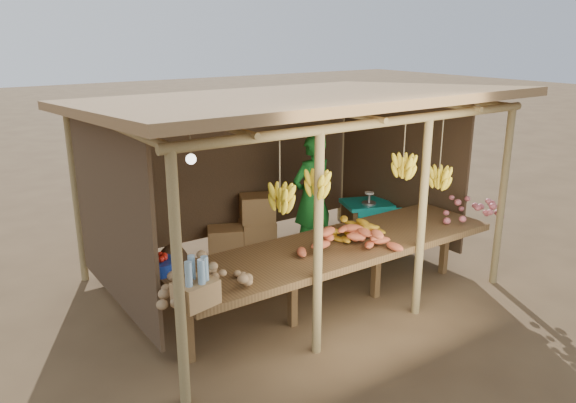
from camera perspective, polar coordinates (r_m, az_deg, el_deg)
ground at (r=7.17m, az=-0.00°, el=-8.05°), size 60.00×60.00×0.00m
stall_structure at (r=6.54m, az=0.21°, el=7.06°), size 4.70×3.50×2.43m
counter at (r=6.19m, az=5.04°, el=-4.87°), size 3.90×1.05×0.80m
potato_heap at (r=5.04m, az=-8.66°, el=-7.23°), size 0.98×0.72×0.36m
sweet_potato_heap at (r=5.83m, az=6.46°, el=-3.75°), size 1.01×0.64×0.36m
onion_heap at (r=7.25m, az=18.16°, el=-0.36°), size 0.92×0.60×0.36m
banana_pile at (r=6.38m, az=7.02°, el=-1.99°), size 0.65×0.49×0.35m
tomato_basin at (r=5.56m, az=-13.10°, el=-6.30°), size 0.35×0.35×0.19m
bottle_box at (r=4.84m, az=-9.38°, el=-8.55°), size 0.39×0.34×0.43m
vendor at (r=7.64m, az=2.46°, el=0.46°), size 0.65×0.44×1.73m
tarp_crate at (r=8.42m, az=7.95°, el=-1.93°), size 0.84×0.78×0.81m
carton_stack at (r=8.04m, az=-4.18°, el=-2.65°), size 1.12×0.54×0.77m
burlap_sacks at (r=7.21m, az=-12.94°, el=-6.29°), size 0.78×0.41×0.55m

